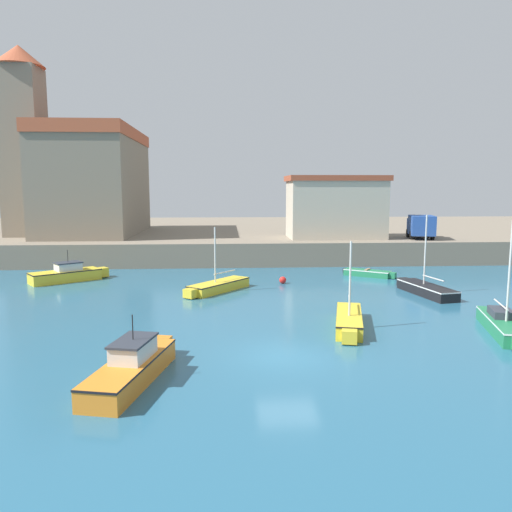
# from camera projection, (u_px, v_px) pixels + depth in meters

# --- Properties ---
(ground_plane) EXTENTS (200.00, 200.00, 0.00)m
(ground_plane) POSITION_uv_depth(u_px,v_px,m) (288.00, 356.00, 20.43)
(ground_plane) COLOR #28607F
(quay_seawall) EXTENTS (120.00, 40.00, 2.10)m
(quay_seawall) POSITION_uv_depth(u_px,v_px,m) (246.00, 235.00, 62.72)
(quay_seawall) COLOR gray
(quay_seawall) RESTS_ON ground
(motorboat_yellow_0) EXTENTS (5.31, 4.37, 2.33)m
(motorboat_yellow_0) POSITION_uv_depth(u_px,v_px,m) (68.00, 274.00, 36.78)
(motorboat_yellow_0) COLOR yellow
(motorboat_yellow_0) RESTS_ON ground
(sailboat_yellow_1) EXTENTS (4.36, 5.06, 4.31)m
(sailboat_yellow_1) POSITION_uv_depth(u_px,v_px,m) (218.00, 286.00, 33.20)
(sailboat_yellow_1) COLOR yellow
(sailboat_yellow_1) RESTS_ON ground
(sailboat_green_2) EXTENTS (2.68, 5.92, 5.39)m
(sailboat_green_2) POSITION_uv_depth(u_px,v_px,m) (504.00, 324.00, 23.51)
(sailboat_green_2) COLOR #237A4C
(sailboat_green_2) RESTS_ON ground
(sailboat_yellow_3) EXTENTS (2.36, 5.56, 4.32)m
(sailboat_yellow_3) POSITION_uv_depth(u_px,v_px,m) (349.00, 320.00, 24.44)
(sailboat_yellow_3) COLOR yellow
(sailboat_yellow_3) RESTS_ON ground
(sailboat_black_4) EXTENTS (2.31, 5.73, 5.13)m
(sailboat_black_4) POSITION_uv_depth(u_px,v_px,m) (426.00, 289.00, 32.20)
(sailboat_black_4) COLOR black
(sailboat_black_4) RESTS_ON ground
(motorboat_orange_6) EXTENTS (2.63, 6.18, 2.39)m
(motorboat_orange_6) POSITION_uv_depth(u_px,v_px,m) (133.00, 366.00, 17.70)
(motorboat_orange_6) COLOR orange
(motorboat_orange_6) RESTS_ON ground
(dinghy_green_7) EXTENTS (3.75, 2.94, 0.59)m
(dinghy_green_7) POSITION_uv_depth(u_px,v_px,m) (368.00, 273.00, 38.83)
(dinghy_green_7) COLOR #237A4C
(dinghy_green_7) RESTS_ON ground
(mooring_buoy) EXTENTS (0.51, 0.51, 0.51)m
(mooring_buoy) POSITION_uv_depth(u_px,v_px,m) (283.00, 280.00, 35.93)
(mooring_buoy) COLOR red
(mooring_buoy) RESTS_ON ground
(church) EXTENTS (12.94, 16.68, 18.29)m
(church) POSITION_uv_depth(u_px,v_px,m) (85.00, 175.00, 51.45)
(church) COLOR gray
(church) RESTS_ON quay_seawall
(harbor_shed_near_wharf) EXTENTS (9.32, 5.48, 5.90)m
(harbor_shed_near_wharf) POSITION_uv_depth(u_px,v_px,m) (335.00, 207.00, 47.68)
(harbor_shed_near_wharf) COLOR #BCB29E
(harbor_shed_near_wharf) RESTS_ON quay_seawall
(truck_on_quay) EXTENTS (2.97, 4.65, 2.20)m
(truck_on_quay) POSITION_uv_depth(u_px,v_px,m) (421.00, 226.00, 47.06)
(truck_on_quay) COLOR #234793
(truck_on_quay) RESTS_ON quay_seawall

